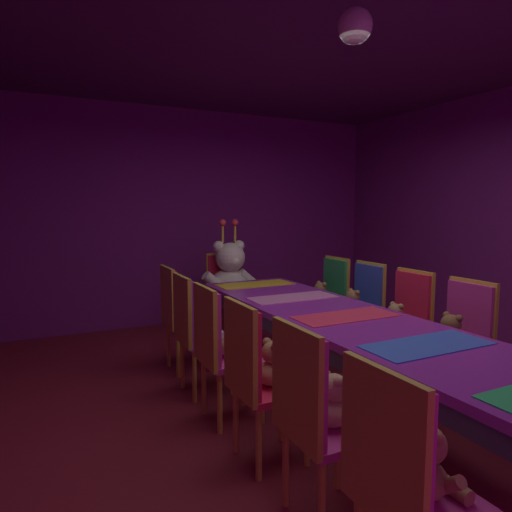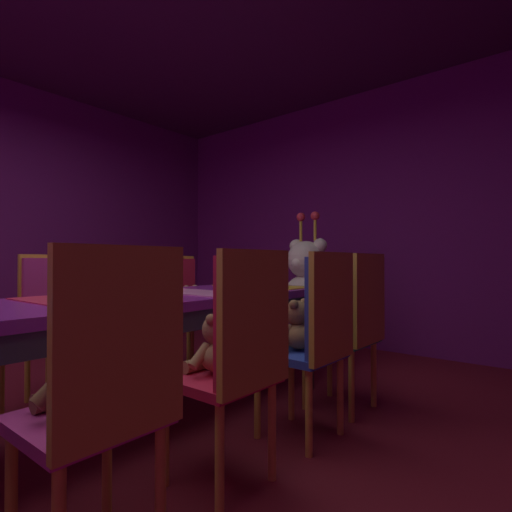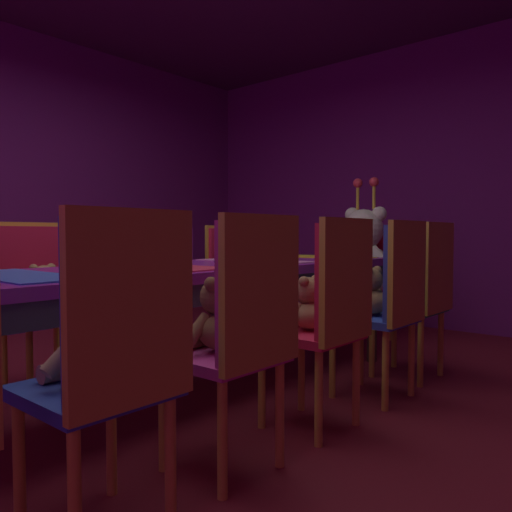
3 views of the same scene
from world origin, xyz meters
name	(u,v)px [view 2 (image 2 of 3)]	position (x,y,z in m)	size (l,w,h in m)	color
ground_plane	(70,453)	(0.00, 0.00, 0.00)	(7.90, 7.90, 0.00)	maroon
wall_back	(357,220)	(0.00, 3.20, 1.40)	(5.20, 0.12, 2.80)	#721E72
banquet_table	(71,318)	(0.00, 0.00, 0.66)	(0.90, 3.52, 0.75)	purple
chair_left_3	(55,311)	(-0.88, 0.31, 0.60)	(0.42, 0.41, 0.98)	#CC338C
teddy_left_3	(65,314)	(-0.74, 0.31, 0.59)	(0.24, 0.32, 0.30)	#9E7247
chair_left_4	(125,304)	(-0.88, 0.85, 0.60)	(0.42, 0.41, 0.98)	purple
teddy_left_4	(135,309)	(-0.74, 0.85, 0.57)	(0.21, 0.28, 0.26)	beige
chair_left_5	(181,299)	(-0.85, 1.41, 0.60)	(0.42, 0.41, 0.98)	red
teddy_left_5	(192,303)	(-0.71, 1.41, 0.57)	(0.22, 0.28, 0.27)	tan
chair_right_2	(109,377)	(0.86, -0.30, 0.60)	(0.42, 0.41, 0.98)	#CC338C
teddy_right_2	(85,372)	(0.71, -0.30, 0.58)	(0.24, 0.31, 0.29)	brown
chair_right_3	(241,345)	(0.87, 0.28, 0.60)	(0.42, 0.41, 0.98)	red
teddy_right_3	(216,347)	(0.73, 0.28, 0.57)	(0.21, 0.27, 0.26)	#9E7247
chair_right_4	(319,327)	(0.88, 0.87, 0.60)	(0.42, 0.41, 0.98)	#2D47B2
teddy_right_4	(296,328)	(0.74, 0.87, 0.58)	(0.22, 0.29, 0.27)	olive
chair_right_5	(357,316)	(0.86, 1.38, 0.60)	(0.42, 0.41, 0.98)	#268C4C
teddy_right_5	(337,317)	(0.71, 1.38, 0.58)	(0.22, 0.29, 0.27)	olive
throne_chair	(315,297)	(0.00, 2.31, 0.60)	(0.41, 0.42, 0.98)	red
king_teddy_bear	(305,281)	(0.00, 2.13, 0.76)	(0.72, 0.56, 0.93)	silver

